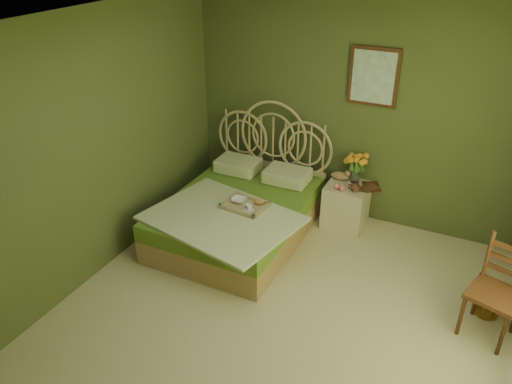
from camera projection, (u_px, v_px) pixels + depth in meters
The scene contains 13 objects.
floor at pixel (275, 328), 4.50m from camera, with size 4.50×4.50×0.00m, color beige.
ceiling at pixel (282, 30), 3.25m from camera, with size 4.50×4.50×0.00m, color silver.
wall_back at pixel (358, 114), 5.65m from camera, with size 4.00×4.00×0.00m, color #4B572E.
wall_left at pixel (82, 156), 4.64m from camera, with size 4.50×4.50×0.00m, color #4B572E.
wall_art at pixel (374, 77), 5.36m from camera, with size 0.54×0.04×0.64m.
bed at pixel (240, 212), 5.72m from camera, with size 1.69×2.14×1.32m.
nightstand at pixel (347, 198), 5.89m from camera, with size 0.47×0.48×0.95m.
chair at pixel (497, 283), 4.26m from camera, with size 0.51×0.51×0.92m.
birdcage at pixel (489, 300), 4.59m from camera, with size 0.22×0.22×0.33m.
book_lower at pixel (364, 187), 5.74m from camera, with size 0.18×0.24×0.02m, color #381E0F.
book_upper at pixel (364, 185), 5.73m from camera, with size 0.15×0.21×0.02m, color #472819.
cereal_bowl at pixel (239, 200), 5.47m from camera, with size 0.16×0.16×0.04m, color white.
coffee_cup at pixel (249, 207), 5.31m from camera, with size 0.07×0.07×0.07m, color white.
Camera 1 is at (1.31, -3.10, 3.23)m, focal length 35.00 mm.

